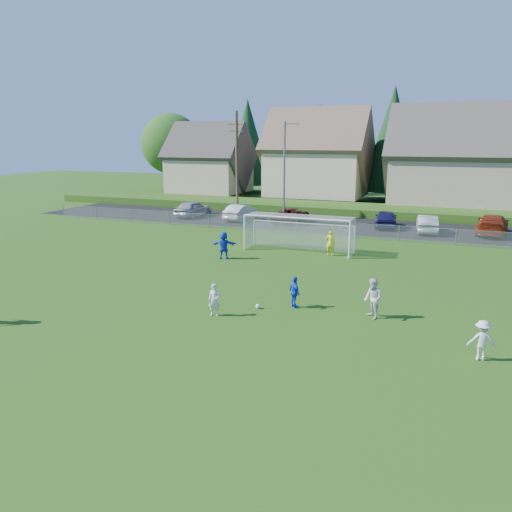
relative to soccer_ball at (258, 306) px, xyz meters
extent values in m
plane|color=#193D0C|center=(-1.75, -3.85, -0.11)|extent=(160.00, 160.00, 0.00)
plane|color=black|center=(-1.75, 23.65, -0.10)|extent=(60.00, 60.00, 0.00)
cube|color=#1E420F|center=(-1.75, 31.15, 0.29)|extent=(70.00, 6.00, 0.80)
sphere|color=white|center=(0.00, 0.00, 0.00)|extent=(0.22, 0.22, 0.22)
imported|color=silver|center=(-1.42, -1.57, 0.61)|extent=(0.60, 0.47, 1.43)
imported|color=silver|center=(5.02, 0.68, 0.77)|extent=(1.04, 1.08, 1.75)
imported|color=silver|center=(9.20, -2.11, 0.61)|extent=(1.02, 0.70, 1.45)
imported|color=blue|center=(1.49, 0.77, 0.62)|extent=(0.86, 0.86, 1.46)
imported|color=blue|center=(-5.59, 8.19, 0.77)|extent=(1.72, 0.98, 1.76)
imported|color=yellow|center=(0.55, 11.65, 0.75)|extent=(0.63, 0.42, 1.71)
imported|color=#A1A3A8|center=(-16.09, 23.20, 0.68)|extent=(2.30, 4.80, 1.58)
imported|color=white|center=(-10.86, 23.04, 0.63)|extent=(1.84, 4.55, 1.47)
imported|color=#510D09|center=(-5.92, 23.28, 0.59)|extent=(2.47, 5.08, 1.39)
imported|color=#181447|center=(2.52, 23.85, 0.66)|extent=(2.35, 4.70, 1.54)
imported|color=#B9B9B9|center=(5.98, 22.74, 0.61)|extent=(2.00, 4.53, 1.45)
imported|color=maroon|center=(10.92, 23.78, 0.70)|extent=(2.82, 5.80, 1.63)
cylinder|color=white|center=(-5.40, 11.15, 1.11)|extent=(0.12, 0.12, 2.44)
cylinder|color=white|center=(1.90, 11.15, 1.11)|extent=(0.12, 0.12, 2.44)
cylinder|color=white|center=(-1.75, 11.15, 2.33)|extent=(7.30, 0.12, 0.12)
cylinder|color=white|center=(-5.40, 12.95, 0.79)|extent=(0.08, 0.08, 1.80)
cylinder|color=white|center=(1.90, 12.95, 0.79)|extent=(0.08, 0.08, 1.80)
cylinder|color=white|center=(-1.75, 12.95, 1.69)|extent=(7.30, 0.08, 0.08)
cube|color=silver|center=(-1.75, 12.95, 0.79)|extent=(7.30, 0.02, 1.80)
cube|color=silver|center=(-5.40, 12.05, 1.11)|extent=(0.02, 1.80, 2.44)
cube|color=silver|center=(1.90, 12.05, 1.11)|extent=(0.02, 1.80, 2.44)
cube|color=silver|center=(-1.75, 12.05, 2.33)|extent=(7.30, 1.80, 0.02)
cube|color=gray|center=(-1.75, 18.15, 1.06)|extent=(52.00, 0.03, 0.03)
cube|color=gray|center=(-1.75, 18.15, 0.49)|extent=(52.00, 0.02, 1.14)
cylinder|color=gray|center=(-27.75, 18.15, 0.49)|extent=(0.06, 0.06, 1.20)
cylinder|color=gray|center=(-1.75, 18.15, 0.49)|extent=(0.06, 0.06, 1.20)
cylinder|color=slate|center=(-6.25, 22.15, 4.39)|extent=(0.18, 0.18, 9.00)
cylinder|color=slate|center=(-5.75, 22.15, 8.69)|extent=(1.20, 0.12, 0.12)
cube|color=slate|center=(-5.15, 22.15, 8.64)|extent=(0.36, 0.18, 0.12)
cylinder|color=#473321|center=(-11.25, 23.15, 4.89)|extent=(0.26, 0.26, 10.00)
cube|color=#473321|center=(-11.25, 23.15, 8.69)|extent=(1.60, 0.10, 0.10)
cube|color=#473321|center=(-11.25, 23.15, 8.09)|extent=(1.30, 0.10, 0.10)
cube|color=tan|center=(-21.75, 38.15, 2.94)|extent=(9.00, 8.00, 4.50)
pyramid|color=#423D38|center=(-21.75, 38.15, 9.60)|extent=(9.90, 8.80, 4.41)
cube|color=#C6B58E|center=(-7.75, 39.15, 3.44)|extent=(11.00, 9.00, 5.50)
pyramid|color=brown|center=(-7.75, 39.15, 11.15)|extent=(12.10, 9.90, 4.96)
cube|color=tan|center=(7.25, 38.15, 3.19)|extent=(12.00, 10.00, 5.00)
pyramid|color=#4C473F|center=(7.25, 38.15, 11.21)|extent=(13.20, 11.00, 5.52)
cylinder|color=#382616|center=(-29.75, 42.15, 1.87)|extent=(0.36, 0.36, 3.96)
sphere|color=#2B5B19|center=(-29.75, 42.15, 6.71)|extent=(8.36, 8.36, 8.36)
cylinder|color=#382616|center=(-19.75, 46.15, 0.49)|extent=(0.30, 0.30, 1.20)
cone|color=#143819|center=(-19.75, 46.15, 6.94)|extent=(6.76, 6.76, 11.70)
cylinder|color=#382616|center=(-9.75, 47.15, 0.49)|extent=(0.30, 0.30, 1.20)
cone|color=#143819|center=(-9.75, 47.15, 6.49)|extent=(6.24, 6.24, 10.80)
cylinder|color=#382616|center=(0.25, 44.15, 0.49)|extent=(0.30, 0.30, 1.20)
cone|color=#143819|center=(0.25, 44.15, 7.39)|extent=(7.28, 7.28, 12.60)
cylinder|color=#382616|center=(10.25, 46.15, 1.87)|extent=(0.36, 0.36, 3.96)
sphere|color=#2B5B19|center=(10.25, 46.15, 6.71)|extent=(8.36, 8.36, 8.36)
camera|label=1|loc=(7.90, -20.05, 7.45)|focal=35.00mm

